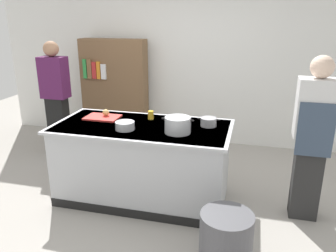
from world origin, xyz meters
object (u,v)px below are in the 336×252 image
at_px(juice_cup, 151,115).
at_px(onion, 106,113).
at_px(stock_pot, 178,125).
at_px(sauce_pan, 209,122).
at_px(person_guest, 56,97).
at_px(bookshelf, 115,91).
at_px(mixing_bowl, 125,126).
at_px(trash_bin, 226,240).
at_px(person_chef, 312,136).

bearing_deg(juice_cup, onion, -172.98).
height_order(stock_pot, sauce_pan, stock_pot).
distance_m(sauce_pan, juice_cup, 0.70).
distance_m(person_guest, bookshelf, 1.04).
bearing_deg(sauce_pan, person_guest, 162.06).
bearing_deg(juice_cup, sauce_pan, -7.30).
bearing_deg(stock_pot, sauce_pan, 46.79).
bearing_deg(juice_cup, mixing_bowl, -110.03).
distance_m(trash_bin, person_guest, 3.35).
xyz_separation_m(mixing_bowl, person_guest, (-1.52, 1.11, -0.03)).
xyz_separation_m(onion, bookshelf, (-0.57, 1.61, -0.11)).
distance_m(mixing_bowl, juice_cup, 0.46).
bearing_deg(mixing_bowl, bookshelf, 115.83).
bearing_deg(juice_cup, person_guest, 157.97).
bearing_deg(bookshelf, mixing_bowl, -64.17).
bearing_deg(person_chef, stock_pot, 96.60).
relative_size(sauce_pan, bookshelf, 0.14).
bearing_deg(onion, person_chef, -3.36).
xyz_separation_m(juice_cup, person_chef, (1.76, -0.20, -0.04)).
bearing_deg(onion, person_guest, 146.73).
bearing_deg(sauce_pan, mixing_bowl, -158.12).
height_order(trash_bin, bookshelf, bookshelf).
xyz_separation_m(juice_cup, person_guest, (-1.68, 0.68, -0.04)).
relative_size(stock_pot, person_chef, 0.20).
relative_size(sauce_pan, person_chef, 0.14).
distance_m(stock_pot, trash_bin, 1.24).
bearing_deg(sauce_pan, stock_pot, -133.21).
xyz_separation_m(onion, trash_bin, (1.56, -1.11, -0.71)).
bearing_deg(onion, stock_pot, -18.62).
relative_size(onion, bookshelf, 0.05).
bearing_deg(stock_pot, person_guest, 152.96).
height_order(stock_pot, juice_cup, stock_pot).
height_order(mixing_bowl, juice_cup, juice_cup).
bearing_deg(trash_bin, juice_cup, 130.82).
bearing_deg(stock_pot, juice_cup, 136.75).
relative_size(person_chef, bookshelf, 1.01).
bearing_deg(trash_bin, sauce_pan, 106.57).
xyz_separation_m(onion, juice_cup, (0.54, 0.07, -0.01)).
bearing_deg(person_chef, mixing_bowl, 95.51).
bearing_deg(person_guest, juice_cup, 51.24).
relative_size(sauce_pan, mixing_bowl, 1.17).
relative_size(stock_pot, juice_cup, 3.39).
xyz_separation_m(person_chef, person_guest, (-3.44, 0.88, -0.00)).
xyz_separation_m(onion, stock_pot, (0.96, -0.32, 0.02)).
bearing_deg(sauce_pan, juice_cup, 172.70).
height_order(onion, juice_cup, same).
xyz_separation_m(sauce_pan, mixing_bowl, (-0.85, -0.34, -0.00)).
bearing_deg(mixing_bowl, sauce_pan, 21.88).
xyz_separation_m(stock_pot, person_guest, (-2.09, 1.07, -0.07)).
bearing_deg(mixing_bowl, person_chef, 6.82).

